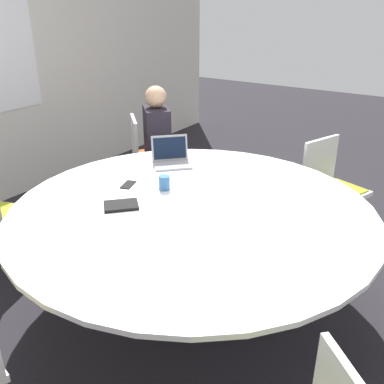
# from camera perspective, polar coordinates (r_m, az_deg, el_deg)

# --- Properties ---
(ground_plane) EXTENTS (16.00, 16.00, 0.00)m
(ground_plane) POSITION_cam_1_polar(r_m,az_deg,el_deg) (3.05, 0.00, -14.38)
(ground_plane) COLOR black
(conference_table) EXTENTS (2.26, 2.26, 0.73)m
(conference_table) POSITION_cam_1_polar(r_m,az_deg,el_deg) (2.70, 0.00, -3.68)
(conference_table) COLOR #B7B7BC
(conference_table) RESTS_ON ground_plane
(chair_0) EXTENTS (0.61, 0.61, 0.85)m
(chair_0) POSITION_cam_1_polar(r_m,az_deg,el_deg) (4.39, -5.90, 5.47)
(chair_0) COLOR white
(chair_0) RESTS_ON ground_plane
(chair_5) EXTENTS (0.56, 0.54, 0.85)m
(chair_5) POSITION_cam_1_polar(r_m,az_deg,el_deg) (3.81, 17.92, 1.36)
(chair_5) COLOR white
(chair_5) RESTS_ON ground_plane
(person_0) EXTENTS (0.41, 0.41, 1.20)m
(person_0) POSITION_cam_1_polar(r_m,az_deg,el_deg) (4.12, -4.46, 7.10)
(person_0) COLOR #231E28
(person_0) RESTS_ON ground_plane
(laptop) EXTENTS (0.36, 0.36, 0.21)m
(laptop) POSITION_cam_1_polar(r_m,az_deg,el_deg) (3.34, -2.82, 4.62)
(laptop) COLOR #99999E
(laptop) RESTS_ON conference_table
(spiral_notebook) EXTENTS (0.26, 0.25, 0.02)m
(spiral_notebook) POSITION_cam_1_polar(r_m,az_deg,el_deg) (2.69, -9.44, -1.77)
(spiral_notebook) COLOR black
(spiral_notebook) RESTS_ON conference_table
(coffee_cup) EXTENTS (0.07, 0.07, 0.10)m
(coffee_cup) POSITION_cam_1_polar(r_m,az_deg,el_deg) (2.89, -3.71, 1.24)
(coffee_cup) COLOR #33669E
(coffee_cup) RESTS_ON conference_table
(cell_phone) EXTENTS (0.16, 0.11, 0.01)m
(cell_phone) POSITION_cam_1_polar(r_m,az_deg,el_deg) (3.00, -8.50, 0.98)
(cell_phone) COLOR black
(cell_phone) RESTS_ON conference_table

